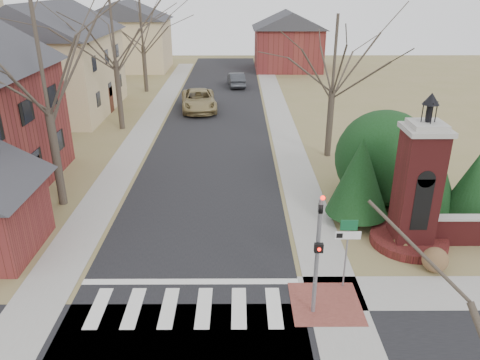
{
  "coord_description": "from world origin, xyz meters",
  "views": [
    {
      "loc": [
        1.78,
        -12.18,
        10.28
      ],
      "look_at": [
        1.86,
        6.0,
        2.54
      ],
      "focal_mm": 35.0,
      "sensor_mm": 36.0,
      "label": 1
    }
  ],
  "objects_px": {
    "traffic_signal_pole": "(318,246)",
    "pickup_truck": "(199,100)",
    "brick_gate_monument": "(415,198)",
    "distant_car": "(236,80)",
    "sign_post": "(347,240)"
  },
  "relations": [
    {
      "from": "traffic_signal_pole",
      "to": "pickup_truck",
      "type": "distance_m",
      "value": 27.58
    },
    {
      "from": "brick_gate_monument",
      "to": "traffic_signal_pole",
      "type": "bearing_deg",
      "value": -136.76
    },
    {
      "from": "distant_car",
      "to": "brick_gate_monument",
      "type": "bearing_deg",
      "value": 96.82
    },
    {
      "from": "sign_post",
      "to": "distant_car",
      "type": "height_order",
      "value": "sign_post"
    },
    {
      "from": "traffic_signal_pole",
      "to": "sign_post",
      "type": "xyz_separation_m",
      "value": [
        1.29,
        1.41,
        -0.64
      ]
    },
    {
      "from": "pickup_truck",
      "to": "sign_post",
      "type": "bearing_deg",
      "value": -81.04
    },
    {
      "from": "sign_post",
      "to": "distant_car",
      "type": "bearing_deg",
      "value": 96.45
    },
    {
      "from": "brick_gate_monument",
      "to": "pickup_truck",
      "type": "height_order",
      "value": "brick_gate_monument"
    },
    {
      "from": "traffic_signal_pole",
      "to": "pickup_truck",
      "type": "height_order",
      "value": "traffic_signal_pole"
    },
    {
      "from": "pickup_truck",
      "to": "distant_car",
      "type": "xyz_separation_m",
      "value": [
        3.2,
        9.83,
        -0.12
      ]
    },
    {
      "from": "sign_post",
      "to": "brick_gate_monument",
      "type": "distance_m",
      "value": 4.55
    },
    {
      "from": "sign_post",
      "to": "distant_car",
      "type": "distance_m",
      "value": 35.55
    },
    {
      "from": "sign_post",
      "to": "pickup_truck",
      "type": "distance_m",
      "value": 26.49
    },
    {
      "from": "traffic_signal_pole",
      "to": "brick_gate_monument",
      "type": "xyz_separation_m",
      "value": [
        4.7,
        4.42,
        -0.42
      ]
    },
    {
      "from": "traffic_signal_pole",
      "to": "pickup_truck",
      "type": "relative_size",
      "value": 0.73
    }
  ]
}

